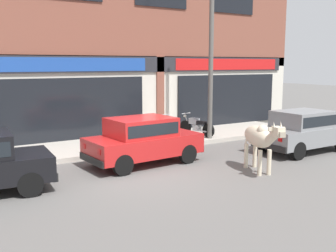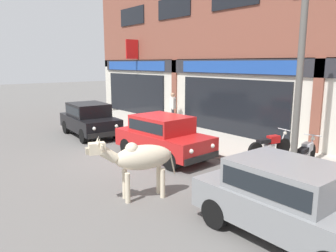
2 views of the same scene
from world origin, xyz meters
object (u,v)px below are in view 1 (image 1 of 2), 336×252
(car_1, at_px, (143,138))
(car_3, at_px, (303,129))
(cow, at_px, (260,138))
(utility_pole, at_px, (211,57))
(motorcycle_1, at_px, (197,126))
(motorcycle_0, at_px, (169,128))

(car_1, distance_m, car_3, 5.80)
(cow, distance_m, utility_pole, 5.03)
(car_3, relative_size, motorcycle_1, 2.03)
(car_1, xyz_separation_m, motorcycle_0, (2.52, 2.53, -0.27))
(car_3, bearing_deg, motorcycle_1, 115.18)
(cow, height_order, motorcycle_1, cow)
(cow, height_order, car_1, cow)
(car_1, xyz_separation_m, motorcycle_1, (3.80, 2.46, -0.27))
(motorcycle_1, bearing_deg, car_1, -147.13)
(utility_pole, bearing_deg, motorcycle_1, 95.66)
(motorcycle_0, bearing_deg, cow, -91.35)
(car_1, relative_size, utility_pole, 0.58)
(car_1, bearing_deg, utility_pole, 23.33)
(car_3, distance_m, utility_pole, 4.36)
(car_1, relative_size, motorcycle_1, 2.07)
(car_3, relative_size, motorcycle_0, 2.02)
(motorcycle_0, distance_m, motorcycle_1, 1.28)
(car_1, xyz_separation_m, utility_pole, (3.88, 1.67, 2.54))
(motorcycle_0, bearing_deg, car_3, -51.83)
(motorcycle_0, height_order, motorcycle_1, same)
(motorcycle_1, bearing_deg, utility_pole, -84.34)
(cow, bearing_deg, motorcycle_1, 74.33)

